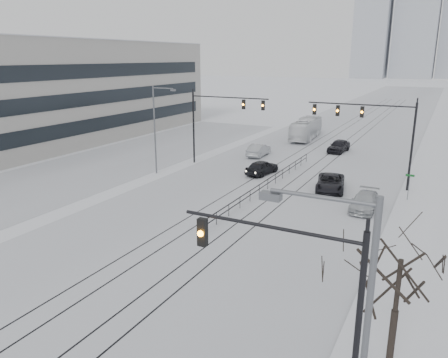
% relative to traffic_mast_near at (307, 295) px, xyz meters
% --- Properties ---
extents(road, '(22.00, 260.00, 0.02)m').
position_rel_traffic_mast_near_xyz_m(road, '(-10.79, 54.00, -4.55)').
color(road, silver).
rests_on(road, ground).
extents(sidewalk_east, '(5.00, 260.00, 0.16)m').
position_rel_traffic_mast_near_xyz_m(sidewalk_east, '(2.71, 54.00, -4.48)').
color(sidewalk_east, silver).
rests_on(sidewalk_east, ground).
extents(curb, '(0.10, 260.00, 0.12)m').
position_rel_traffic_mast_near_xyz_m(curb, '(0.26, 54.00, -4.50)').
color(curb, gray).
rests_on(curb, ground).
extents(parking_strip, '(14.00, 60.00, 0.03)m').
position_rel_traffic_mast_near_xyz_m(parking_strip, '(-30.79, 29.00, -4.55)').
color(parking_strip, silver).
rests_on(parking_strip, ground).
extents(tram_rails, '(5.30, 180.00, 0.01)m').
position_rel_traffic_mast_near_xyz_m(tram_rails, '(-10.79, 34.00, -4.54)').
color(tram_rails, black).
rests_on(tram_rails, ground).
extents(office_building, '(20.20, 62.20, 14.11)m').
position_rel_traffic_mast_near_xyz_m(office_building, '(-48.76, 29.00, 2.50)').
color(office_building, beige).
rests_on(office_building, ground).
extents(skyline, '(96.00, 48.00, 72.00)m').
position_rel_traffic_mast_near_xyz_m(skyline, '(-5.77, 267.63, 26.08)').
color(skyline, '#9EA3AD').
rests_on(skyline, ground).
extents(traffic_mast_near, '(6.10, 0.37, 7.00)m').
position_rel_traffic_mast_near_xyz_m(traffic_mast_near, '(0.00, 0.00, 0.00)').
color(traffic_mast_near, black).
rests_on(traffic_mast_near, ground).
extents(traffic_mast_ne, '(9.60, 0.37, 8.00)m').
position_rel_traffic_mast_near_xyz_m(traffic_mast_ne, '(-2.64, 29.00, 1.20)').
color(traffic_mast_ne, black).
rests_on(traffic_mast_ne, ground).
extents(traffic_mast_nw, '(9.10, 0.37, 8.00)m').
position_rel_traffic_mast_near_xyz_m(traffic_mast_nw, '(-19.31, 30.00, 1.01)').
color(traffic_mast_nw, black).
rests_on(traffic_mast_nw, ground).
extents(street_light_east, '(2.73, 0.25, 9.00)m').
position_rel_traffic_mast_near_xyz_m(street_light_east, '(1.91, -3.00, 0.65)').
color(street_light_east, '#595B60').
rests_on(street_light_east, ground).
extents(street_light_west, '(2.73, 0.25, 9.00)m').
position_rel_traffic_mast_near_xyz_m(street_light_west, '(-22.99, 24.00, 0.65)').
color(street_light_west, '#595B60').
rests_on(street_light_west, ground).
extents(bare_tree, '(4.40, 4.40, 6.10)m').
position_rel_traffic_mast_near_xyz_m(bare_tree, '(2.41, 3.00, -0.07)').
color(bare_tree, black).
rests_on(bare_tree, ground).
extents(median_fence, '(0.06, 24.00, 1.00)m').
position_rel_traffic_mast_near_xyz_m(median_fence, '(-10.79, 24.00, -4.04)').
color(median_fence, black).
rests_on(median_fence, ground).
extents(street_sign, '(0.70, 0.06, 2.40)m').
position_rel_traffic_mast_near_xyz_m(street_sign, '(1.01, 26.00, -2.96)').
color(street_sign, '#595B60').
rests_on(street_sign, ground).
extents(sedan_sb_inner, '(2.48, 4.65, 1.51)m').
position_rel_traffic_mast_near_xyz_m(sedan_sb_inner, '(-13.29, 28.65, -3.81)').
color(sedan_sb_inner, black).
rests_on(sedan_sb_inner, ground).
extents(sedan_sb_outer, '(1.79, 4.68, 1.52)m').
position_rel_traffic_mast_near_xyz_m(sedan_sb_outer, '(-16.95, 36.42, -3.80)').
color(sedan_sb_outer, '#9DA0A4').
rests_on(sedan_sb_outer, ground).
extents(sedan_nb_front, '(3.37, 5.59, 1.45)m').
position_rel_traffic_mast_near_xyz_m(sedan_nb_front, '(-5.57, 26.21, -3.84)').
color(sedan_nb_front, black).
rests_on(sedan_nb_front, ground).
extents(sedan_nb_right, '(1.90, 4.61, 1.33)m').
position_rel_traffic_mast_near_xyz_m(sedan_nb_right, '(-1.86, 22.28, -3.90)').
color(sedan_nb_right, '#B2B6BA').
rests_on(sedan_nb_right, ground).
extents(sedan_nb_far, '(2.33, 4.81, 1.58)m').
position_rel_traffic_mast_near_xyz_m(sedan_nb_far, '(-8.79, 43.36, -3.77)').
color(sedan_nb_far, black).
rests_on(sedan_nb_far, ground).
extents(box_truck, '(3.23, 10.87, 2.99)m').
position_rel_traffic_mast_near_xyz_m(box_truck, '(-15.31, 50.50, -3.07)').
color(box_truck, white).
rests_on(box_truck, ground).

